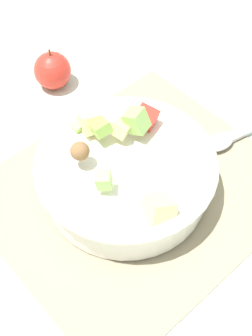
{
  "coord_description": "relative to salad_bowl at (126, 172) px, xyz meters",
  "views": [
    {
      "loc": [
        0.28,
        0.29,
        0.58
      ],
      "look_at": [
        0.01,
        -0.01,
        0.06
      ],
      "focal_mm": 48.9,
      "sensor_mm": 36.0,
      "label": 1
    }
  ],
  "objects": [
    {
      "name": "serving_spoon",
      "position": [
        -0.21,
        0.04,
        -0.04
      ],
      "size": [
        0.21,
        0.07,
        0.01
      ],
      "color": "#B7B7BC",
      "rests_on": "placemat"
    },
    {
      "name": "whole_apple",
      "position": [
        -0.06,
        -0.27,
        -0.01
      ],
      "size": [
        0.07,
        0.07,
        0.08
      ],
      "color": "red",
      "rests_on": "ground_plane"
    },
    {
      "name": "salad_bowl",
      "position": [
        0.0,
        0.0,
        0.0
      ],
      "size": [
        0.26,
        0.26,
        0.12
      ],
      "color": "white",
      "rests_on": "placemat"
    },
    {
      "name": "placemat",
      "position": [
        -0.01,
        0.01,
        -0.04
      ],
      "size": [
        0.43,
        0.37,
        0.01
      ],
      "primitive_type": "cube",
      "color": "gray",
      "rests_on": "ground_plane"
    },
    {
      "name": "ground_plane",
      "position": [
        -0.01,
        0.01,
        -0.05
      ],
      "size": [
        2.4,
        2.4,
        0.0
      ],
      "primitive_type": "plane",
      "color": "silver"
    }
  ]
}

